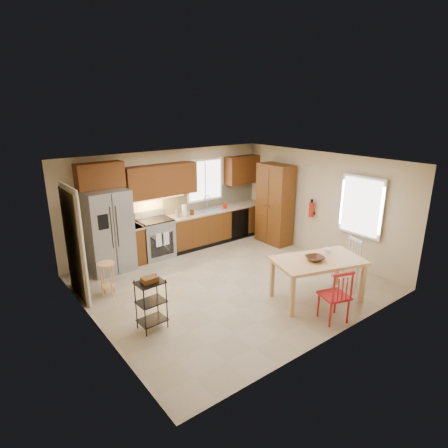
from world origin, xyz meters
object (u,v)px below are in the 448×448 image
refrigerator (108,231)px  chair_red (334,295)px  table_jar (326,252)px  table_bowl (315,261)px  range_stove (156,239)px  soap_bottle (225,205)px  bar_stool (107,279)px  utility_cart (151,304)px  pantry (275,204)px  dining_table (317,280)px  fire_extinguisher (311,210)px  chair_white (346,263)px

refrigerator → chair_red: 4.86m
table_jar → table_bowl: bearing=-167.5°
range_stove → soap_bottle: 2.10m
table_bowl → bar_stool: table_bowl is taller
table_bowl → utility_cart: utility_cart is taller
pantry → dining_table: (-1.56, -2.72, -0.65)m
dining_table → chair_red: bearing=-100.8°
dining_table → utility_cart: 3.08m
chair_red → fire_extinguisher: bearing=65.3°
chair_red → utility_cart: (-2.57, 1.65, -0.04)m
chair_white → table_jar: (-0.59, 0.05, 0.36)m
pantry → soap_bottle: bearing=136.5°
refrigerator → fire_extinguisher: bearing=-24.5°
table_bowl → dining_table: bearing=0.0°
utility_cart → refrigerator: bearing=79.9°
chair_white → range_stove: bearing=50.4°
range_stove → dining_table: size_ratio=0.56×
pantry → chair_white: bearing=-102.8°
chair_red → table_jar: chair_red is taller
range_stove → refrigerator: bearing=-177.0°
dining_table → table_bowl: bearing=-162.5°
refrigerator → range_stove: size_ratio=1.98×
fire_extinguisher → utility_cart: size_ratio=0.41×
table_jar → utility_cart: 3.42m
fire_extinguisher → table_jar: bearing=-131.6°
range_stove → fire_extinguisher: fire_extinguisher is taller
bar_stool → utility_cart: bearing=-88.7°
fire_extinguisher → chair_red: size_ratio=0.37×
table_jar → pantry: bearing=65.5°
fire_extinguisher → bar_stool: fire_extinguisher is taller
chair_red → chair_white: same height
pantry → utility_cart: pantry is taller
soap_bottle → pantry: (0.95, -0.90, 0.05)m
soap_bottle → chair_white: size_ratio=0.20×
soap_bottle → dining_table: 3.72m
chair_white → bar_stool: bearing=75.6°
fire_extinguisher → bar_stool: bearing=169.7°
table_bowl → bar_stool: 3.94m
refrigerator → dining_table: (2.57, -3.65, -0.51)m
range_stove → soap_bottle: (2.03, -0.08, 0.54)m
range_stove → table_bowl: (1.32, -3.71, 0.35)m
table_bowl → range_stove: bearing=109.6°
utility_cart → chair_white: bearing=-16.5°
range_stove → chair_red: chair_red is taller
utility_cart → pantry: bearing=18.4°
soap_bottle → refrigerator: bearing=179.5°
chair_white → bar_stool: size_ratio=1.44×
soap_bottle → chair_red: bearing=-102.6°
utility_cart → range_stove: bearing=58.4°
soap_bottle → utility_cart: soap_bottle is taller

